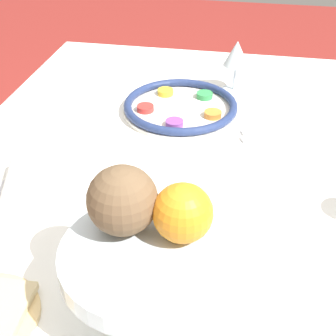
# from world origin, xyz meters

# --- Properties ---
(dining_table) EXTENTS (1.42, 1.00, 0.74)m
(dining_table) POSITION_xyz_m (0.00, 0.00, 0.37)
(dining_table) COLOR white
(dining_table) RESTS_ON ground_plane
(seder_plate) EXTENTS (0.29, 0.29, 0.03)m
(seder_plate) POSITION_xyz_m (-0.28, -0.04, 0.75)
(seder_plate) COLOR silver
(seder_plate) RESTS_ON dining_table
(wine_glass) EXTENTS (0.07, 0.07, 0.14)m
(wine_glass) POSITION_xyz_m (-0.43, 0.09, 0.84)
(wine_glass) COLOR silver
(wine_glass) RESTS_ON dining_table
(fruit_stand) EXTENTS (0.23, 0.23, 0.12)m
(fruit_stand) POSITION_xyz_m (0.33, 0.01, 0.84)
(fruit_stand) COLOR silver
(fruit_stand) RESTS_ON dining_table
(orange_fruit) EXTENTS (0.08, 0.08, 0.08)m
(orange_fruit) POSITION_xyz_m (0.29, 0.06, 0.90)
(orange_fruit) COLOR orange
(orange_fruit) RESTS_ON fruit_stand
(coconut) EXTENTS (0.10, 0.10, 0.10)m
(coconut) POSITION_xyz_m (0.29, -0.02, 0.91)
(coconut) COLOR brown
(coconut) RESTS_ON fruit_stand
(napkin_roll) EXTENTS (0.18, 0.09, 0.04)m
(napkin_roll) POSITION_xyz_m (0.12, -0.29, 0.76)
(napkin_roll) COLOR white
(napkin_roll) RESTS_ON dining_table
(fork_left) EXTENTS (0.09, 0.17, 0.01)m
(fork_left) POSITION_xyz_m (-0.24, 0.21, 0.74)
(fork_left) COLOR silver
(fork_left) RESTS_ON dining_table
(fork_right) EXTENTS (0.09, 0.17, 0.01)m
(fork_right) POSITION_xyz_m (-0.21, 0.21, 0.74)
(fork_right) COLOR silver
(fork_right) RESTS_ON dining_table
(spoon) EXTENTS (0.16, 0.04, 0.01)m
(spoon) POSITION_xyz_m (0.11, -0.33, 0.74)
(spoon) COLOR silver
(spoon) RESTS_ON dining_table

